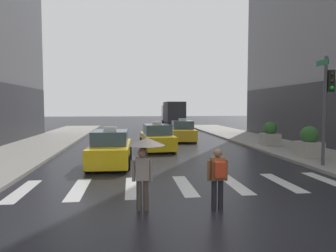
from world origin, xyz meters
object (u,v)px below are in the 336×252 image
at_px(taxi_second, 157,138).
at_px(planter_near_corner, 309,143).
at_px(taxi_third, 182,132).
at_px(box_truck, 173,114).
at_px(traffic_light_pole, 327,95).
at_px(planter_mid_block, 270,135).
at_px(pedestrian_with_backpack, 218,174).
at_px(pedestrian_with_umbrella, 145,154).
at_px(taxi_lead, 111,149).

relative_size(taxi_second, planter_near_corner, 2.89).
bearing_deg(taxi_third, box_truck, 85.00).
relative_size(traffic_light_pole, taxi_third, 1.04).
xyz_separation_m(taxi_second, taxi_third, (2.50, 4.82, 0.00)).
relative_size(planter_near_corner, planter_mid_block, 1.00).
height_order(traffic_light_pole, taxi_second, traffic_light_pole).
bearing_deg(planter_near_corner, taxi_third, 117.41).
xyz_separation_m(taxi_second, pedestrian_with_backpack, (0.59, -11.62, 0.25)).
xyz_separation_m(pedestrian_with_umbrella, pedestrian_with_backpack, (1.89, -0.26, -0.54)).
relative_size(traffic_light_pole, taxi_lead, 1.05).
bearing_deg(taxi_second, pedestrian_with_umbrella, -96.56).
bearing_deg(planter_mid_block, taxi_lead, -155.28).
distance_m(traffic_light_pole, pedestrian_with_backpack, 8.24).
height_order(taxi_second, taxi_third, same).
xyz_separation_m(pedestrian_with_umbrella, planter_mid_block, (8.99, 11.38, -0.64)).
xyz_separation_m(box_truck, pedestrian_with_backpack, (-3.15, -30.57, -0.88)).
relative_size(traffic_light_pole, planter_mid_block, 3.00).
bearing_deg(taxi_lead, traffic_light_pole, -12.69).
bearing_deg(taxi_second, box_truck, 78.85).
height_order(taxi_second, planter_mid_block, taxi_second).
distance_m(taxi_lead, planter_mid_block, 11.36).
bearing_deg(pedestrian_with_umbrella, taxi_lead, 101.34).
relative_size(taxi_third, box_truck, 0.61).
bearing_deg(taxi_lead, planter_mid_block, 24.72).
xyz_separation_m(taxi_lead, taxi_second, (2.64, 4.73, 0.00)).
relative_size(box_truck, pedestrian_with_backpack, 4.57).
height_order(taxi_second, pedestrian_with_umbrella, pedestrian_with_umbrella).
height_order(taxi_third, box_truck, box_truck).
distance_m(taxi_second, pedestrian_with_umbrella, 11.46).
distance_m(box_truck, pedestrian_with_backpack, 30.74).
bearing_deg(traffic_light_pole, box_truck, 97.05).
distance_m(pedestrian_with_umbrella, planter_near_corner, 10.99).
bearing_deg(pedestrian_with_backpack, traffic_light_pole, 36.79).
relative_size(traffic_light_pole, taxi_second, 1.04).
relative_size(taxi_third, planter_near_corner, 2.89).
distance_m(taxi_third, planter_mid_block, 7.07).
height_order(pedestrian_with_umbrella, planter_near_corner, pedestrian_with_umbrella).
height_order(taxi_lead, taxi_third, same).
relative_size(taxi_lead, pedestrian_with_umbrella, 2.36).
height_order(taxi_lead, pedestrian_with_umbrella, pedestrian_with_umbrella).
bearing_deg(box_truck, pedestrian_with_backpack, -95.88).
distance_m(traffic_light_pole, taxi_third, 12.77).
xyz_separation_m(traffic_light_pole, planter_near_corner, (0.55, 2.09, -2.38)).
height_order(taxi_lead, box_truck, box_truck).
distance_m(box_truck, planter_mid_block, 19.35).
bearing_deg(traffic_light_pole, pedestrian_with_backpack, -143.21).
bearing_deg(box_truck, taxi_lead, -105.06).
bearing_deg(planter_near_corner, taxi_lead, 179.67).
distance_m(taxi_lead, taxi_third, 10.85).
height_order(traffic_light_pole, taxi_third, traffic_light_pole).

